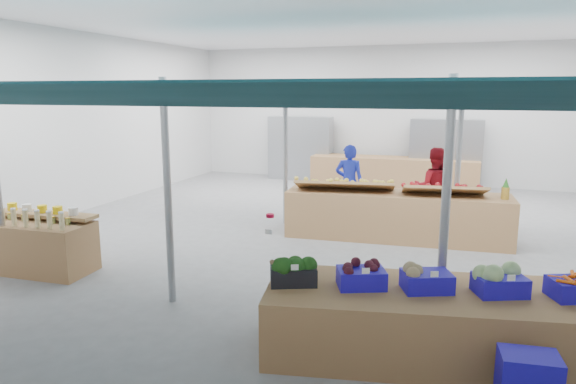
{
  "coord_description": "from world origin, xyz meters",
  "views": [
    {
      "loc": [
        2.73,
        -9.68,
        2.82
      ],
      "look_at": [
        -0.18,
        -1.6,
        1.13
      ],
      "focal_mm": 32.0,
      "sensor_mm": 36.0,
      "label": 1
    }
  ],
  "objects_px": {
    "bottle_shelf": "(38,244)",
    "veg_counter": "(445,324)",
    "vendor_left": "(349,183)",
    "fruit_counter": "(396,216)",
    "vendor_right": "(434,188)"
  },
  "relations": [
    {
      "from": "veg_counter",
      "to": "vendor_left",
      "type": "height_order",
      "value": "vendor_left"
    },
    {
      "from": "bottle_shelf",
      "to": "vendor_right",
      "type": "relative_size",
      "value": 1.08
    },
    {
      "from": "vendor_left",
      "to": "vendor_right",
      "type": "bearing_deg",
      "value": 174.94
    },
    {
      "from": "bottle_shelf",
      "to": "veg_counter",
      "type": "xyz_separation_m",
      "value": [
        6.25,
        -0.64,
        -0.06
      ]
    },
    {
      "from": "veg_counter",
      "to": "vendor_left",
      "type": "distance_m",
      "value": 6.0
    },
    {
      "from": "fruit_counter",
      "to": "vendor_left",
      "type": "relative_size",
      "value": 2.5
    },
    {
      "from": "bottle_shelf",
      "to": "vendor_right",
      "type": "distance_m",
      "value": 7.51
    },
    {
      "from": "bottle_shelf",
      "to": "veg_counter",
      "type": "height_order",
      "value": "bottle_shelf"
    },
    {
      "from": "fruit_counter",
      "to": "vendor_right",
      "type": "height_order",
      "value": "vendor_right"
    },
    {
      "from": "bottle_shelf",
      "to": "veg_counter",
      "type": "bearing_deg",
      "value": -9.45
    },
    {
      "from": "veg_counter",
      "to": "fruit_counter",
      "type": "relative_size",
      "value": 0.9
    },
    {
      "from": "bottle_shelf",
      "to": "veg_counter",
      "type": "distance_m",
      "value": 6.28
    },
    {
      "from": "bottle_shelf",
      "to": "vendor_left",
      "type": "height_order",
      "value": "vendor_left"
    },
    {
      "from": "bottle_shelf",
      "to": "fruit_counter",
      "type": "bearing_deg",
      "value": 32.76
    },
    {
      "from": "fruit_counter",
      "to": "vendor_left",
      "type": "xyz_separation_m",
      "value": [
        -1.2,
        1.1,
        0.39
      ]
    }
  ]
}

